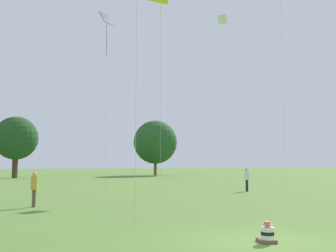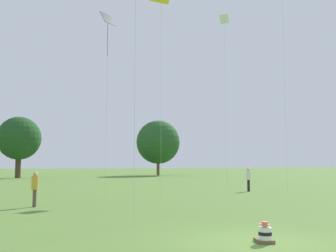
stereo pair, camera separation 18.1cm
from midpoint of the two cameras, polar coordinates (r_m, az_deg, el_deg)
name	(u,v)px [view 1 (the left image)]	position (r m, az deg, el deg)	size (l,w,h in m)	color
ground_plane	(261,242)	(11.67, 12.96, -16.11)	(300.00, 300.00, 0.00)	#567A33
seated_toddler	(267,234)	(11.55, 13.75, -15.03)	(0.55, 0.63, 0.60)	brown
person_standing_0	(247,177)	(31.28, 11.20, -7.31)	(0.52, 0.52, 1.82)	black
person_standing_3	(34,186)	(20.99, -19.08, -8.20)	(0.45, 0.45, 1.76)	brown
kite_5	(107,25)	(26.08, -9.08, 14.28)	(1.11, 1.00, 11.78)	#1E2328
kite_7	(223,29)	(35.89, 7.78, 13.75)	(0.89, 0.87, 15.18)	white
distant_tree_0	(155,142)	(69.92, -1.92, -2.35)	(7.72, 7.72, 9.75)	brown
distant_tree_1	(16,138)	(61.63, -21.28, -1.67)	(6.33, 6.33, 8.99)	#473323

